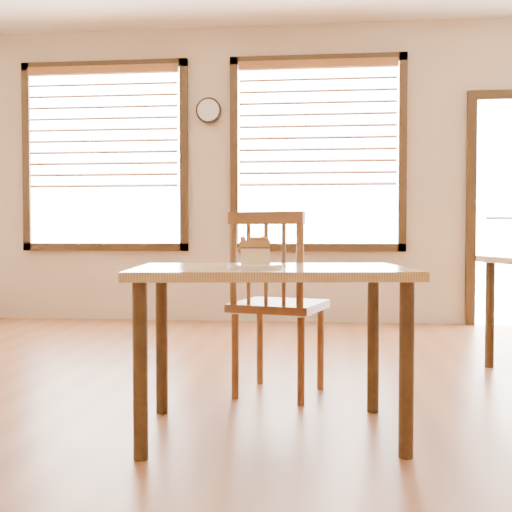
{
  "coord_description": "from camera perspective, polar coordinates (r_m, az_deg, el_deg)",
  "views": [
    {
      "loc": [
        0.36,
        -2.51,
        0.9
      ],
      "look_at": [
        0.07,
        0.22,
        0.8
      ],
      "focal_mm": 45.0,
      "sensor_mm": 36.0,
      "label": 1
    }
  ],
  "objects": [
    {
      "name": "window_left",
      "position": [
        6.92,
        -13.33,
        9.51
      ],
      "size": [
        1.76,
        0.1,
        1.96
      ],
      "color": "white",
      "rests_on": "room_shell"
    },
    {
      "name": "cake_slice",
      "position": [
        2.72,
        -0.06,
        0.47
      ],
      "size": [
        0.14,
        0.11,
        0.12
      ],
      "rotation": [
        0.0,
        0.0,
        0.12
      ],
      "color": "#FCD68E",
      "rests_on": "plate"
    },
    {
      "name": "window_right",
      "position": [
        6.54,
        5.47,
        10.0
      ],
      "size": [
        1.76,
        0.1,
        1.96
      ],
      "color": "white",
      "rests_on": "room_shell"
    },
    {
      "name": "plate",
      "position": [
        2.72,
        -0.07,
        -0.94
      ],
      "size": [
        0.24,
        0.24,
        0.02
      ],
      "color": "white",
      "rests_on": "cafe_table_main"
    },
    {
      "name": "cafe_table_main",
      "position": [
        2.87,
        1.3,
        -2.94
      ],
      "size": [
        1.29,
        0.94,
        0.75
      ],
      "rotation": [
        0.0,
        0.0,
        0.12
      ],
      "color": "tan",
      "rests_on": "ground"
    },
    {
      "name": "wall_clock",
      "position": [
        6.69,
        -4.23,
        12.78
      ],
      "size": [
        0.26,
        0.05,
        0.26
      ],
      "color": "black",
      "rests_on": "room_shell"
    },
    {
      "name": "ground",
      "position": [
        2.69,
        -2.12,
        -17.51
      ],
      "size": [
        8.0,
        8.0,
        0.0
      ],
      "primitive_type": "plane",
      "color": "brown"
    },
    {
      "name": "cafe_chair_main",
      "position": [
        3.55,
        1.82,
        -4.16
      ],
      "size": [
        0.57,
        0.57,
        1.02
      ],
      "rotation": [
        0.0,
        0.0,
        2.87
      ],
      "color": "brown",
      "rests_on": "ground"
    }
  ]
}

